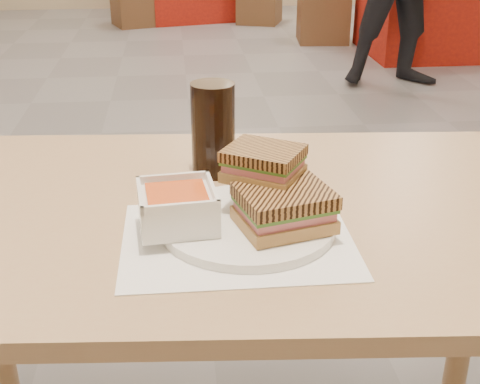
{
  "coord_description": "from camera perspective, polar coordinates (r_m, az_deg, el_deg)",
  "views": [
    {
      "loc": [
        -0.08,
        -2.85,
        1.21
      ],
      "look_at": [
        0.01,
        -2.0,
        0.82
      ],
      "focal_mm": 48.5,
      "sensor_mm": 36.0,
      "label": 1
    }
  ],
  "objects": [
    {
      "name": "plate",
      "position": [
        0.98,
        0.69,
        -2.84
      ],
      "size": [
        0.27,
        0.27,
        0.01
      ],
      "color": "white",
      "rests_on": "tray_liner"
    },
    {
      "name": "bg_chair_2l",
      "position": [
        6.83,
        -9.26,
        16.14
      ],
      "size": [
        0.51,
        0.51,
        0.45
      ],
      "color": "brown",
      "rests_on": "ground"
    },
    {
      "name": "cola_glass",
      "position": [
        1.15,
        -2.38,
        5.53
      ],
      "size": [
        0.08,
        0.08,
        0.17
      ],
      "color": "black",
      "rests_on": "main_table"
    },
    {
      "name": "tray_liner",
      "position": [
        0.95,
        -0.21,
        -4.24
      ],
      "size": [
        0.34,
        0.26,
        0.0
      ],
      "color": "white",
      "rests_on": "main_table"
    },
    {
      "name": "bg_chair_1r",
      "position": [
        6.01,
        18.6,
        13.93
      ],
      "size": [
        0.46,
        0.46,
        0.43
      ],
      "color": "brown",
      "rests_on": "ground"
    },
    {
      "name": "panini_upper",
      "position": [
        0.98,
        2.09,
        2.55
      ],
      "size": [
        0.14,
        0.13,
        0.05
      ],
      "color": "#B08746",
      "rests_on": "panini_lower"
    },
    {
      "name": "bg_table_1",
      "position": [
        5.68,
        16.15,
        15.72
      ],
      "size": [
        0.94,
        0.94,
        0.82
      ],
      "color": "#B41C0D",
      "rests_on": "ground"
    },
    {
      "name": "main_table",
      "position": [
        1.11,
        -0.49,
        -6.5
      ],
      "size": [
        1.25,
        0.79,
        0.75
      ],
      "color": "#A28259",
      "rests_on": "ground"
    },
    {
      "name": "panini_lower",
      "position": [
        0.95,
        3.91,
        -1.4
      ],
      "size": [
        0.15,
        0.14,
        0.06
      ],
      "color": "#B08746",
      "rests_on": "plate"
    },
    {
      "name": "bg_chair_2r",
      "position": [
        6.89,
        1.74,
        16.51
      ],
      "size": [
        0.52,
        0.52,
        0.45
      ],
      "color": "brown",
      "rests_on": "ground"
    },
    {
      "name": "soup_bowl",
      "position": [
        0.96,
        -5.53,
        -1.44
      ],
      "size": [
        0.12,
        0.12,
        0.06
      ],
      "color": "white",
      "rests_on": "plate"
    },
    {
      "name": "bg_chair_1l",
      "position": [
        6.02,
        7.32,
        15.29
      ],
      "size": [
        0.47,
        0.47,
        0.49
      ],
      "color": "brown",
      "rests_on": "ground"
    }
  ]
}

